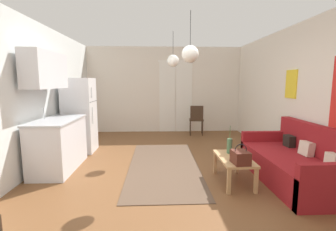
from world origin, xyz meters
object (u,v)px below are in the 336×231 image
(handbag, at_px, (240,157))
(refrigerator, at_px, (80,115))
(coffee_table, at_px, (234,161))
(bamboo_vase, at_px, (229,146))
(pendant_lamp_near, at_px, (190,54))
(couch, at_px, (296,164))
(pendant_lamp_far, at_px, (173,61))
(accent_chair, at_px, (196,118))

(handbag, distance_m, refrigerator, 3.68)
(coffee_table, bearing_deg, bamboo_vase, 92.62)
(coffee_table, xyz_separation_m, pendant_lamp_near, (-0.68, 0.23, 1.67))
(handbag, bearing_deg, couch, 16.36)
(refrigerator, distance_m, pendant_lamp_near, 3.04)
(pendant_lamp_far, bearing_deg, accent_chair, 64.10)
(refrigerator, relative_size, pendant_lamp_far, 2.20)
(refrigerator, bearing_deg, pendant_lamp_far, -3.31)
(pendant_lamp_near, bearing_deg, accent_chair, 78.52)
(couch, bearing_deg, pendant_lamp_far, 137.07)
(coffee_table, relative_size, handbag, 2.97)
(accent_chair, bearing_deg, coffee_table, 97.41)
(couch, height_order, handbag, couch)
(bamboo_vase, xyz_separation_m, refrigerator, (-2.95, 1.64, 0.30))
(bamboo_vase, xyz_separation_m, handbag, (0.00, -0.52, -0.03))
(couch, relative_size, handbag, 6.69)
(refrigerator, bearing_deg, coffee_table, -32.21)
(couch, relative_size, pendant_lamp_near, 2.50)
(coffee_table, bearing_deg, pendant_lamp_near, 161.07)
(couch, distance_m, coffee_table, 1.02)
(pendant_lamp_far, bearing_deg, couch, -42.93)
(coffee_table, distance_m, handbag, 0.34)
(handbag, relative_size, accent_chair, 0.33)
(refrigerator, relative_size, pendant_lamp_near, 2.12)
(couch, distance_m, pendant_lamp_near, 2.44)
(pendant_lamp_far, bearing_deg, coffee_table, -63.91)
(refrigerator, xyz_separation_m, pendant_lamp_far, (2.11, -0.12, 1.21))
(refrigerator, xyz_separation_m, pendant_lamp_near, (2.28, -1.63, 1.18))
(pendant_lamp_near, bearing_deg, handbag, -38.26)
(accent_chair, bearing_deg, pendant_lamp_far, 70.91)
(handbag, xyz_separation_m, accent_chair, (-0.03, 3.73, 0.00))
(coffee_table, distance_m, bamboo_vase, 0.29)
(refrigerator, bearing_deg, bamboo_vase, -29.09)
(coffee_table, relative_size, refrigerator, 0.53)
(bamboo_vase, relative_size, pendant_lamp_far, 0.61)
(couch, relative_size, coffee_table, 2.25)
(bamboo_vase, distance_m, accent_chair, 3.20)
(couch, height_order, coffee_table, couch)
(couch, height_order, bamboo_vase, couch)
(handbag, xyz_separation_m, refrigerator, (-2.95, 2.16, 0.33))
(coffee_table, bearing_deg, handbag, -91.55)
(couch, xyz_separation_m, handbag, (-1.03, -0.30, 0.23))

